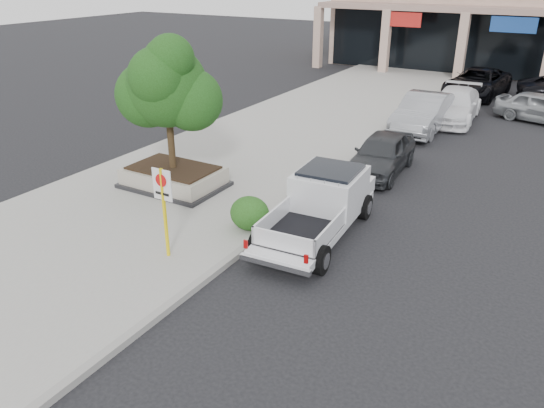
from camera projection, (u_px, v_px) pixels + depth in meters
The scene contains 13 objects.
ground at pixel (269, 294), 11.92m from camera, with size 120.00×120.00×0.00m, color black.
sidewalk at pixel (223, 168), 19.15m from camera, with size 8.00×52.00×0.15m, color gray.
curb at pixel (322, 190), 17.33m from camera, with size 0.20×52.00×0.15m, color gray.
planter at pixel (174, 177), 17.26m from camera, with size 3.20×2.20×0.68m.
planter_tree at pixel (173, 86), 16.11m from camera, with size 2.90×2.55×4.00m.
no_parking_sign at pixel (164, 201), 12.64m from camera, with size 0.55×0.09×2.30m.
hedge at pixel (250, 213), 14.39m from camera, with size 1.10×0.99×0.94m, color #214513.
pickup_truck at pixel (317, 208), 14.19m from camera, with size 1.95×5.25×1.65m, color silver, non-canonical shape.
curb_car_a at pixel (382, 154), 18.68m from camera, with size 1.67×4.14×1.41m, color #2D2F32.
curb_car_b at pixel (424, 113), 23.44m from camera, with size 1.73×4.97×1.64m, color #93949A.
curb_car_c at pixel (454, 105), 25.07m from camera, with size 2.07×5.09×1.48m, color white.
curb_car_d at pixel (477, 83), 29.71m from camera, with size 2.59×5.62×1.56m, color black.
lot_car_a at pixel (541, 108), 24.81m from camera, with size 1.65×4.10×1.40m, color #999DA1.
Camera 1 is at (5.16, -8.61, 6.75)m, focal length 35.00 mm.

